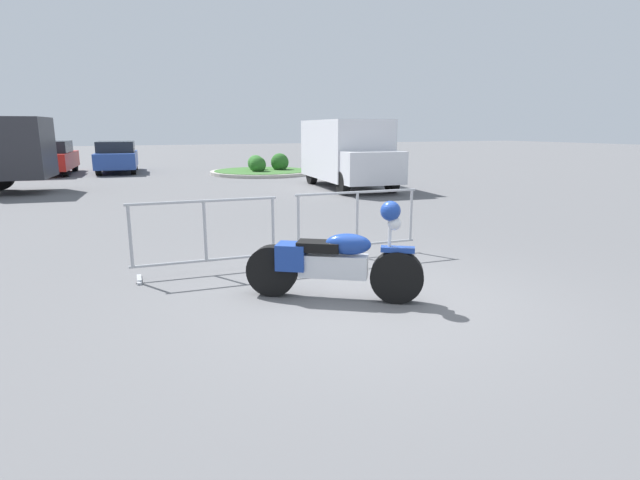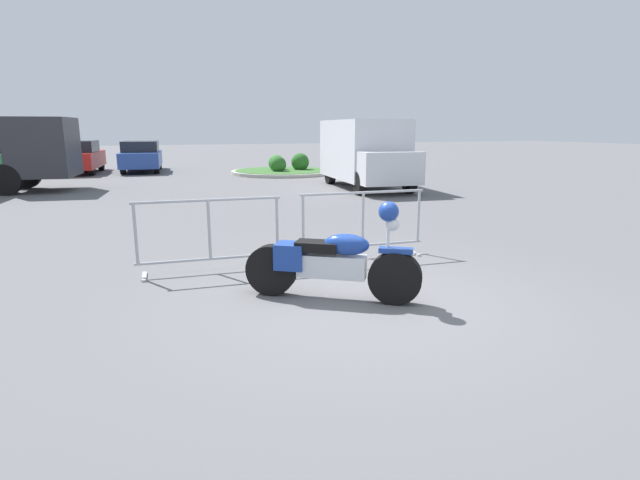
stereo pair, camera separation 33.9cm
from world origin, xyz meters
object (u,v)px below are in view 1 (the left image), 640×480
crowd_barrier_near (205,236)px  crowd_barrier_far (357,223)px  delivery_van (347,152)px  motorcycle (333,262)px  parked_car_blue (117,157)px  parked_car_red (51,158)px

crowd_barrier_near → crowd_barrier_far: size_ratio=1.00×
crowd_barrier_near → delivery_van: delivery_van is taller
motorcycle → delivery_van: delivery_van is taller
delivery_van → parked_car_blue: 12.04m
motorcycle → crowd_barrier_far: size_ratio=0.91×
crowd_barrier_far → parked_car_red: (-5.65, 18.52, 0.20)m
crowd_barrier_far → parked_car_red: parked_car_red is taller
delivery_van → parked_car_red: bearing=-129.0°
crowd_barrier_far → parked_car_red: bearing=106.9°
crowd_barrier_far → delivery_van: size_ratio=0.40×
motorcycle → crowd_barrier_far: bearing=87.7°
parked_car_blue → delivery_van: bearing=-138.3°
crowd_barrier_near → crowd_barrier_far: 2.41m
crowd_barrier_far → parked_car_blue: 18.68m
motorcycle → crowd_barrier_near: size_ratio=0.91×
crowd_barrier_near → parked_car_blue: 18.46m
delivery_van → parked_car_blue: size_ratio=1.18×
motorcycle → delivery_van: size_ratio=0.37×
crowd_barrier_near → parked_car_red: size_ratio=0.46×
motorcycle → parked_car_red: parked_car_red is taller
motorcycle → crowd_barrier_near: bearing=159.3°
crowd_barrier_near → parked_car_blue: bearing=91.5°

